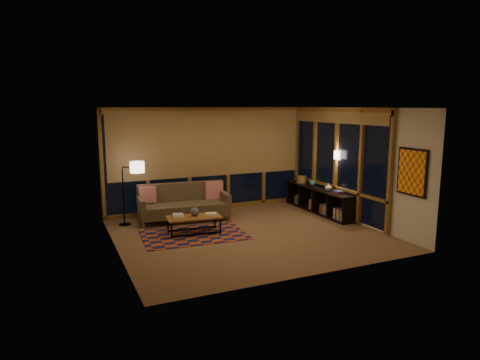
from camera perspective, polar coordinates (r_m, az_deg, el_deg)
name	(u,v)px	position (r m, az deg, el deg)	size (l,w,h in m)	color
floor	(248,234)	(9.34, 1.06, -7.20)	(5.50, 5.00, 0.01)	#8A6144
ceiling	(248,108)	(8.92, 1.11, 9.61)	(5.50, 5.00, 0.01)	beige
walls	(248,172)	(9.03, 1.08, 1.01)	(5.51, 5.01, 2.70)	silver
window_wall_back	(209,159)	(11.26, -4.18, 2.76)	(5.30, 0.16, 2.60)	olive
window_wall_right	(335,162)	(10.91, 12.58, 2.32)	(0.16, 3.70, 2.60)	olive
wall_art	(412,172)	(9.09, 21.95, 0.99)	(0.06, 0.74, 0.94)	red
wall_sconce	(337,155)	(10.73, 12.83, 3.27)	(0.12, 0.18, 0.22)	#F8E6CC
sofa	(184,203)	(10.36, -7.48, -3.07)	(2.12, 0.86, 0.87)	brown
pillow_left	(148,196)	(10.41, -12.21, -2.04)	(0.39, 0.13, 0.39)	red
pillow_right	(214,190)	(10.72, -3.50, -1.35)	(0.44, 0.15, 0.44)	red
area_rug	(194,235)	(9.30, -6.16, -7.28)	(2.19, 1.46, 0.01)	#B24816
coffee_table	(194,225)	(9.36, -6.14, -5.98)	(1.16, 0.53, 0.39)	olive
book_stack_a	(178,216)	(9.27, -8.25, -4.74)	(0.23, 0.18, 0.07)	silver
book_stack_b	(211,214)	(9.38, -3.92, -4.55)	(0.24, 0.19, 0.05)	silver
ceramic_pot	(195,212)	(9.33, -6.06, -4.20)	(0.19, 0.19, 0.19)	black
floor_lamp	(123,193)	(10.22, -15.31, -1.75)	(0.50, 0.32, 1.49)	black
bookshelf	(318,200)	(11.30, 10.40, -2.64)	(0.40, 2.57, 0.64)	black
basket	(301,179)	(11.87, 8.18, 0.07)	(0.25, 0.25, 0.19)	olive
teal_bowl	(312,183)	(11.46, 9.63, -0.42)	(0.15, 0.15, 0.15)	teal
vase	(328,187)	(10.88, 11.71, -0.94)	(0.18, 0.18, 0.19)	#C6AD8E
shelf_book_stack	(338,192)	(10.58, 12.93, -1.61)	(0.18, 0.25, 0.07)	silver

